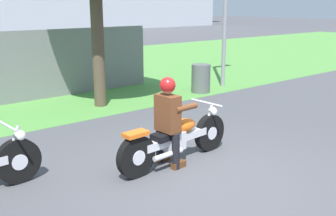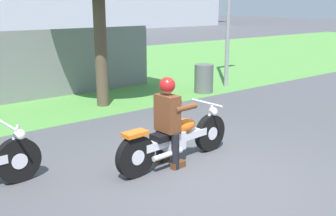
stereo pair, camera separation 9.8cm
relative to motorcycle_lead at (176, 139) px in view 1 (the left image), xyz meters
name	(u,v)px [view 1 (the left image)]	position (x,y,z in m)	size (l,w,h in m)	color
ground	(206,178)	(-0.06, -0.72, -0.39)	(120.00, 120.00, 0.00)	#4C4C51
grass_verge	(1,80)	(-0.06, 8.98, -0.38)	(60.00, 12.00, 0.01)	#549342
motorcycle_lead	(176,139)	(0.00, 0.00, 0.00)	(2.22, 0.66, 0.87)	black
rider_lead	(169,115)	(-0.17, -0.01, 0.43)	(0.57, 0.48, 1.39)	black
trash_can	(201,78)	(3.81, 3.45, 0.01)	(0.53, 0.53, 0.80)	#595E5B
fence_segment	(31,66)	(-0.23, 5.50, 0.51)	(7.00, 0.06, 1.80)	slate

